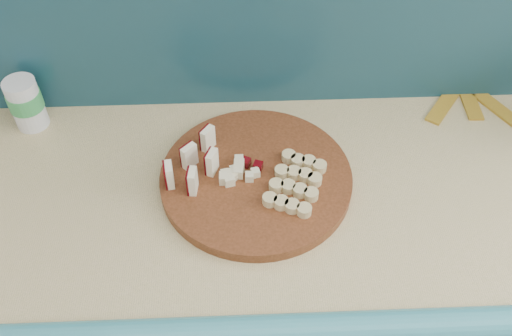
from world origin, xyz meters
The scene contains 7 objects.
kitchen_counter centered at (0.10, 1.50, 0.46)m, with size 2.20×0.63×0.91m.
cutting_board centered at (-0.35, 1.53, 0.92)m, with size 0.39×0.39×0.02m, color #41210E.
apple_wedges centered at (-0.47, 1.54, 0.96)m, with size 0.11×0.15×0.05m.
apple_chunks centered at (-0.37, 1.54, 0.94)m, with size 0.07×0.06×0.02m.
banana_slices centered at (-0.27, 1.50, 0.94)m, with size 0.14×0.16×0.02m.
canister centered at (-0.84, 1.72, 0.97)m, with size 0.07×0.07×0.12m.
banana_peel centered at (0.15, 1.75, 0.91)m, with size 0.22×0.19×0.01m.
Camera 1 is at (-0.38, 0.77, 1.79)m, focal length 40.00 mm.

